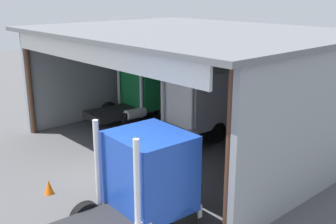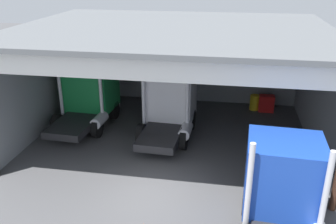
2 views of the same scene
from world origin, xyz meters
name	(u,v)px [view 2 (image 2 of 2)]	position (x,y,z in m)	size (l,w,h in m)	color
ground_plane	(151,193)	(0.00, 0.00, 0.00)	(80.00, 80.00, 0.00)	#4C4C4F
workshop_shed	(177,57)	(0.00, 6.43, 3.92)	(14.55, 11.64, 5.66)	gray
truck_green_center_left_bay	(89,91)	(-4.84, 6.25, 1.89)	(2.77, 5.26, 3.64)	#197F3D
truck_white_left_bay	(170,100)	(-0.21, 5.61, 1.86)	(2.65, 5.10, 3.57)	white
truck_blue_center_bay	(283,188)	(4.65, -1.41, 1.68)	(2.61, 4.62, 3.63)	#1E47B7
oil_drum	(255,102)	(4.35, 9.83, 0.47)	(0.58, 0.58, 0.93)	gold
tool_cart	(266,103)	(5.03, 9.66, 0.50)	(0.90, 0.60, 1.00)	red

